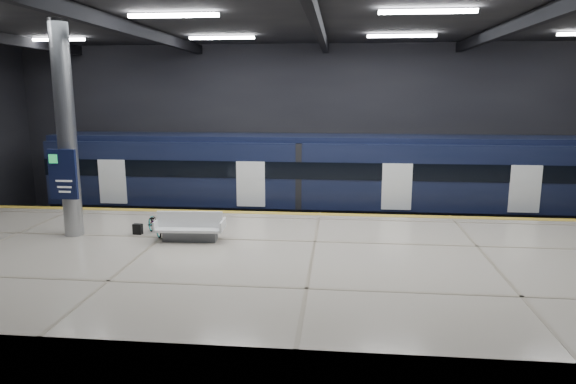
# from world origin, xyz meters

# --- Properties ---
(ground) EXTENTS (30.00, 30.00, 0.00)m
(ground) POSITION_xyz_m (0.00, 0.00, 0.00)
(ground) COLOR black
(ground) RESTS_ON ground
(room_shell) EXTENTS (30.10, 16.10, 8.05)m
(room_shell) POSITION_xyz_m (-0.00, 0.00, 5.72)
(room_shell) COLOR black
(room_shell) RESTS_ON ground
(platform) EXTENTS (30.00, 11.00, 1.10)m
(platform) POSITION_xyz_m (0.00, -2.50, 0.55)
(platform) COLOR #B6AB9A
(platform) RESTS_ON ground
(safety_strip) EXTENTS (30.00, 0.40, 0.01)m
(safety_strip) POSITION_xyz_m (0.00, 2.75, 1.11)
(safety_strip) COLOR gold
(safety_strip) RESTS_ON platform
(rails) EXTENTS (30.00, 1.52, 0.16)m
(rails) POSITION_xyz_m (0.00, 5.50, 0.08)
(rails) COLOR gray
(rails) RESTS_ON ground
(train) EXTENTS (29.40, 2.84, 3.79)m
(train) POSITION_xyz_m (1.86, 5.50, 2.06)
(train) COLOR black
(train) RESTS_ON ground
(bench) EXTENTS (2.20, 1.01, 0.95)m
(bench) POSITION_xyz_m (-3.97, -1.28, 1.44)
(bench) COLOR #595B60
(bench) RESTS_ON platform
(bicycle) EXTENTS (1.22, 1.41, 0.73)m
(bicycle) POSITION_xyz_m (-5.33, -0.73, 1.47)
(bicycle) COLOR #99999E
(bicycle) RESTS_ON platform
(pannier_bag) EXTENTS (0.32, 0.21, 0.35)m
(pannier_bag) POSITION_xyz_m (-5.93, -0.73, 1.28)
(pannier_bag) COLOR black
(pannier_bag) RESTS_ON platform
(info_column) EXTENTS (0.90, 0.78, 6.90)m
(info_column) POSITION_xyz_m (-8.00, -1.03, 4.46)
(info_column) COLOR #9EA0A5
(info_column) RESTS_ON platform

